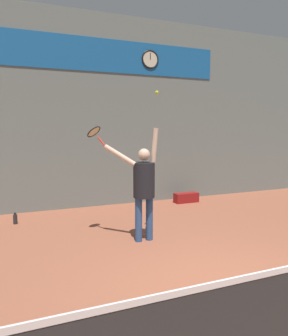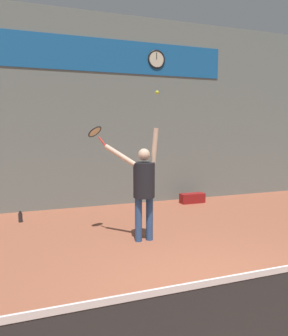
{
  "view_description": "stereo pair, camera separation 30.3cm",
  "coord_description": "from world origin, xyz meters",
  "views": [
    {
      "loc": [
        -2.52,
        -2.96,
        2.05
      ],
      "look_at": [
        -0.25,
        2.44,
        1.35
      ],
      "focal_mm": 35.0,
      "sensor_mm": 36.0,
      "label": 1
    },
    {
      "loc": [
        -2.24,
        -3.07,
        2.05
      ],
      "look_at": [
        -0.25,
        2.44,
        1.35
      ],
      "focal_mm": 35.0,
      "sensor_mm": 36.0,
      "label": 2
    }
  ],
  "objects": [
    {
      "name": "tennis_player",
      "position": [
        -0.26,
        2.44,
        1.07
      ],
      "size": [
        0.94,
        0.6,
        2.07
      ],
      "color": "#2D4C7F",
      "rests_on": "ground_plane"
    },
    {
      "name": "water_bottle",
      "position": [
        -2.42,
        4.5,
        0.11
      ],
      "size": [
        0.09,
        0.09,
        0.25
      ],
      "color": "#262628",
      "rests_on": "ground_plane"
    },
    {
      "name": "ground_plane",
      "position": [
        0.0,
        0.0,
        0.0
      ],
      "size": [
        18.0,
        18.0,
        0.0
      ],
      "primitive_type": "plane",
      "color": "#9E563D"
    },
    {
      "name": "tennis_racket",
      "position": [
        -1.01,
        2.97,
        1.98
      ],
      "size": [
        0.37,
        0.38,
        0.38
      ],
      "color": "red"
    },
    {
      "name": "sponsor_banner",
      "position": [
        0.0,
        5.43,
        3.93
      ],
      "size": [
        6.24,
        0.02,
        0.84
      ],
      "color": "#195B9E"
    },
    {
      "name": "equipment_bag",
      "position": [
        2.07,
        4.89,
        0.13
      ],
      "size": [
        0.69,
        0.26,
        0.27
      ],
      "color": "maroon",
      "rests_on": "ground_plane"
    },
    {
      "name": "tennis_ball",
      "position": [
        -0.02,
        2.4,
        2.69
      ],
      "size": [
        0.07,
        0.07,
        0.07
      ],
      "color": "#CCDB2D"
    },
    {
      "name": "back_wall",
      "position": [
        0.0,
        5.49,
        2.5
      ],
      "size": [
        18.0,
        0.1,
        5.0
      ],
      "color": "slate",
      "rests_on": "ground_plane"
    },
    {
      "name": "scoreboard_clock",
      "position": [
        1.18,
        5.41,
        3.93
      ],
      "size": [
        0.5,
        0.05,
        0.5
      ],
      "color": "beige"
    }
  ]
}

